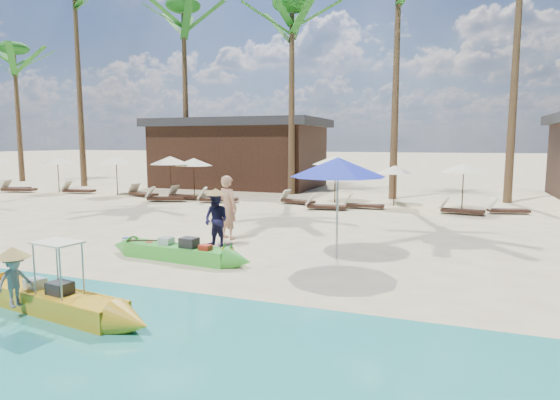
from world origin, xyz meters
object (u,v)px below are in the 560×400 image
(yellow_canoe, at_px, (54,301))
(tourist, at_px, (228,207))
(green_canoe, at_px, (177,252))
(blue_umbrella, at_px, (338,167))

(yellow_canoe, distance_m, tourist, 6.52)
(green_canoe, bearing_deg, blue_umbrella, 27.80)
(green_canoe, xyz_separation_m, blue_umbrella, (3.62, 1.52, 2.07))
(yellow_canoe, bearing_deg, green_canoe, 98.74)
(green_canoe, xyz_separation_m, yellow_canoe, (0.01, -3.80, 0.01))
(green_canoe, distance_m, yellow_canoe, 3.80)
(green_canoe, relative_size, tourist, 2.43)
(yellow_canoe, relative_size, tourist, 2.53)
(green_canoe, distance_m, tourist, 2.78)
(green_canoe, xyz_separation_m, tourist, (0.04, 2.68, 0.75))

